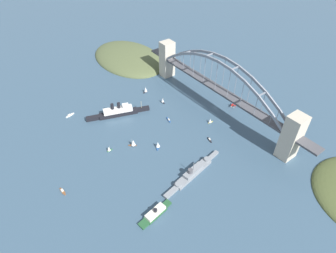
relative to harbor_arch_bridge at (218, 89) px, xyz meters
The scene contains 17 objects.
ground_plane 29.81m from the harbor_arch_bridge, 94.40° to the left, with size 1400.00×1400.00×0.00m, color #385166.
harbor_arch_bridge is the anchor object (origin of this frame).
headland_east_shore 196.69m from the harbor_arch_bridge, ahead, with size 154.28×102.76×23.24m.
ocean_liner 132.16m from the harbor_arch_bridge, 60.01° to the left, with size 32.55×79.57×18.89m.
naval_cruiser 124.39m from the harbor_arch_bridge, 124.77° to the left, with size 18.87×83.73×16.69m.
harbor_ferry_steamer 181.09m from the harbor_arch_bridge, 118.27° to the left, with size 12.63×37.37×7.74m.
seaplane_taxiing_near_bridge 36.61m from the harbor_arch_bridge, 119.05° to the right, with size 7.96×9.49×5.07m.
small_boat_0 109.78m from the harbor_arch_bridge, 98.10° to the left, with size 7.77×7.75×8.87m.
small_boat_1 74.40m from the harbor_arch_bridge, 75.67° to the left, with size 10.60×3.63×2.29m.
small_boat_2 71.25m from the harbor_arch_bridge, 129.85° to the left, with size 9.26×3.74×2.19m.
small_boat_3 195.10m from the harbor_arch_bridge, 58.26° to the left, with size 5.01×12.32×2.32m.
small_boat_4 155.95m from the harbor_arch_bridge, 85.15° to the left, with size 4.21×6.83×7.25m.
small_boat_5 42.33m from the harbor_arch_bridge, 123.72° to the left, with size 4.19×6.95×6.53m.
small_boat_6 129.22m from the harbor_arch_bridge, 88.11° to the left, with size 7.56×8.54×10.27m.
small_boat_7 218.16m from the harbor_arch_bridge, 92.57° to the left, with size 10.56×3.26×2.29m.
small_boat_8 77.03m from the harbor_arch_bridge, 43.20° to the left, with size 6.80×3.86×8.35m.
small_boat_9 106.88m from the harbor_arch_bridge, 31.61° to the left, with size 5.07×8.23×9.58m.
Camera 1 is at (-206.68, 234.10, 227.65)m, focal length 30.16 mm.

